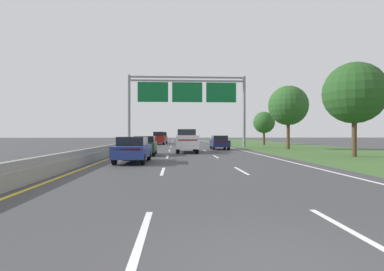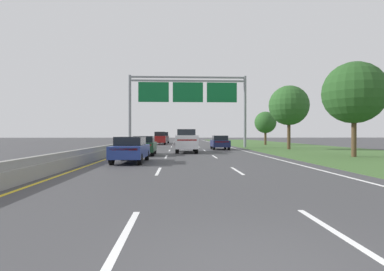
% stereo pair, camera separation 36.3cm
% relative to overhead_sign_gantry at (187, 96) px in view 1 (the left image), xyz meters
% --- Properties ---
extents(ground_plane, '(220.00, 220.00, 0.00)m').
position_rel_overhead_sign_gantry_xyz_m(ground_plane, '(-0.30, -0.14, -6.58)').
color(ground_plane, '#3D3D3F').
extents(lane_striping, '(11.96, 106.00, 0.01)m').
position_rel_overhead_sign_gantry_xyz_m(lane_striping, '(-0.30, -0.60, -6.57)').
color(lane_striping, white).
rests_on(lane_striping, ground).
extents(grass_verge_right, '(14.00, 110.00, 0.02)m').
position_rel_overhead_sign_gantry_xyz_m(grass_verge_right, '(13.65, -0.14, -6.57)').
color(grass_verge_right, '#3D602D').
rests_on(grass_verge_right, ground).
extents(median_barrier_concrete, '(0.60, 110.00, 0.85)m').
position_rel_overhead_sign_gantry_xyz_m(median_barrier_concrete, '(-6.90, -0.14, -6.22)').
color(median_barrier_concrete, gray).
rests_on(median_barrier_concrete, ground).
extents(overhead_sign_gantry, '(15.06, 0.42, 9.20)m').
position_rel_overhead_sign_gantry_xyz_m(overhead_sign_gantry, '(0.00, 0.00, 0.00)').
color(overhead_sign_gantry, gray).
rests_on(overhead_sign_gantry, ground).
extents(pickup_truck_white, '(2.04, 5.41, 2.20)m').
position_rel_overhead_sign_gantry_xyz_m(pickup_truck_white, '(-0.46, -9.91, -5.50)').
color(pickup_truck_white, silver).
rests_on(pickup_truck_white, ground).
extents(car_darkgreen_left_lane_sedan, '(1.87, 4.42, 1.57)m').
position_rel_overhead_sign_gantry_xyz_m(car_darkgreen_left_lane_sedan, '(-4.06, -13.47, -5.76)').
color(car_darkgreen_left_lane_sedan, '#193D23').
rests_on(car_darkgreen_left_lane_sedan, ground).
extents(car_blue_left_lane_sedan, '(1.94, 4.45, 1.57)m').
position_rel_overhead_sign_gantry_xyz_m(car_blue_left_lane_sedan, '(-4.14, -20.11, -5.76)').
color(car_blue_left_lane_sedan, navy).
rests_on(car_blue_left_lane_sedan, ground).
extents(car_grey_left_lane_suv, '(1.94, 4.72, 2.11)m').
position_rel_overhead_sign_gantry_xyz_m(car_grey_left_lane_suv, '(-3.94, 19.33, -5.48)').
color(car_grey_left_lane_suv, slate).
rests_on(car_grey_left_lane_suv, ground).
extents(car_red_left_lane_suv, '(2.02, 4.75, 2.11)m').
position_rel_overhead_sign_gantry_xyz_m(car_red_left_lane_suv, '(-4.24, 11.66, -5.48)').
color(car_red_left_lane_suv, maroon).
rests_on(car_red_left_lane_suv, ground).
extents(car_navy_right_lane_sedan, '(1.91, 4.43, 1.57)m').
position_rel_overhead_sign_gantry_xyz_m(car_navy_right_lane_sedan, '(3.45, -4.65, -5.76)').
color(car_navy_right_lane_sedan, '#161E47').
rests_on(car_navy_right_lane_sedan, ground).
extents(roadside_tree_near, '(4.63, 4.63, 7.18)m').
position_rel_overhead_sign_gantry_xyz_m(roadside_tree_near, '(12.02, -16.45, -1.73)').
color(roadside_tree_near, '#4C3823').
rests_on(roadside_tree_near, ground).
extents(roadside_tree_mid, '(4.49, 4.49, 7.24)m').
position_rel_overhead_sign_gantry_xyz_m(roadside_tree_mid, '(11.32, -4.74, -1.60)').
color(roadside_tree_mid, '#4C3823').
rests_on(roadside_tree_mid, ground).
extents(roadside_tree_far, '(3.45, 3.45, 5.34)m').
position_rel_overhead_sign_gantry_xyz_m(roadside_tree_far, '(12.72, 9.51, -2.98)').
color(roadside_tree_far, '#4C3823').
rests_on(roadside_tree_far, ground).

